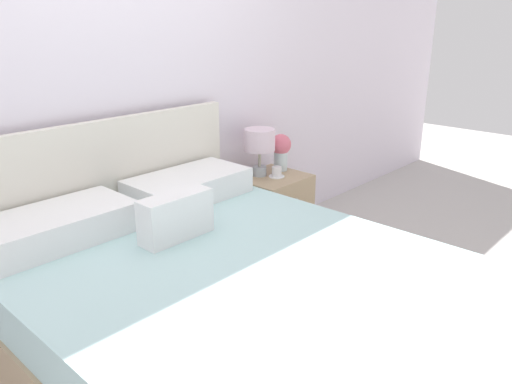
{
  "coord_description": "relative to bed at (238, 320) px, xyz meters",
  "views": [
    {
      "loc": [
        -1.3,
        -2.33,
        1.54
      ],
      "look_at": [
        0.56,
        -0.6,
        0.64
      ],
      "focal_mm": 35.0,
      "sensor_mm": 36.0,
      "label": 1
    }
  ],
  "objects": [
    {
      "name": "table_lamp",
      "position": [
        1.08,
        0.87,
        0.45
      ],
      "size": [
        0.21,
        0.21,
        0.32
      ],
      "color": "#A8B2BC",
      "rests_on": "nightstand"
    },
    {
      "name": "bed",
      "position": [
        0.0,
        0.0,
        0.0
      ],
      "size": [
        1.63,
        2.18,
        1.04
      ],
      "color": "tan",
      "rests_on": "ground_plane"
    },
    {
      "name": "ground_plane",
      "position": [
        0.0,
        1.02,
        -0.31
      ],
      "size": [
        12.0,
        12.0,
        0.0
      ],
      "primitive_type": "plane",
      "color": "#BCB7B2"
    },
    {
      "name": "flower_vase",
      "position": [
        1.28,
        0.85,
        0.37
      ],
      "size": [
        0.14,
        0.14,
        0.26
      ],
      "color": "silver",
      "rests_on": "nightstand"
    },
    {
      "name": "nightstand",
      "position": [
        1.13,
        0.8,
        -0.04
      ],
      "size": [
        0.45,
        0.43,
        0.52
      ],
      "color": "tan",
      "rests_on": "ground_plane"
    },
    {
      "name": "teacup",
      "position": [
        1.14,
        0.76,
        0.25
      ],
      "size": [
        0.11,
        0.11,
        0.07
      ],
      "color": "white",
      "rests_on": "nightstand"
    },
    {
      "name": "wall_back",
      "position": [
        0.0,
        1.09,
        0.99
      ],
      "size": [
        8.0,
        0.06,
        2.6
      ],
      "color": "white",
      "rests_on": "ground_plane"
    }
  ]
}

